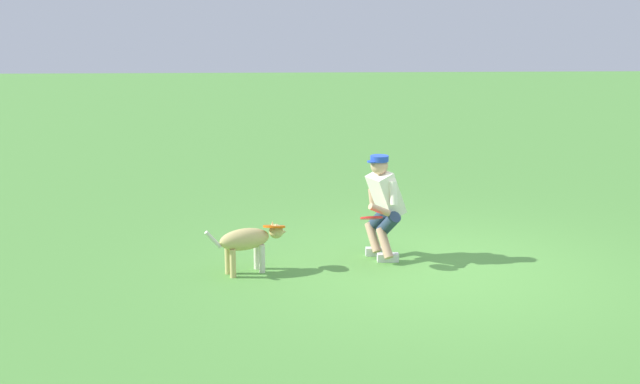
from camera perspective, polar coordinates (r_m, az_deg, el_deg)
The scene contains 5 objects.
ground_plane at distance 9.58m, azimuth 8.38°, elevation -5.45°, with size 60.00×60.00×0.00m, color #569940.
person at distance 9.69m, azimuth 4.55°, elevation -0.83°, with size 0.51×0.70×1.29m.
dog at distance 9.26m, azimuth -5.13°, elevation -3.50°, with size 0.95×0.53×0.57m.
frisbee_flying at distance 9.35m, azimuth -3.30°, elevation -2.48°, with size 0.26×0.26×0.02m, color #E75C0C.
frisbee_held at distance 9.37m, azimuth 3.71°, elevation -1.86°, with size 0.26×0.26×0.02m, color red.
Camera 1 is at (1.83, 8.90, 3.00)m, focal length 44.64 mm.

